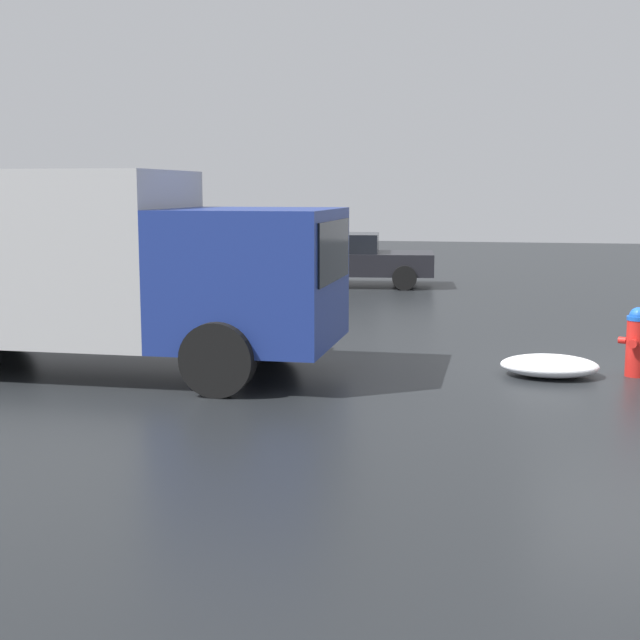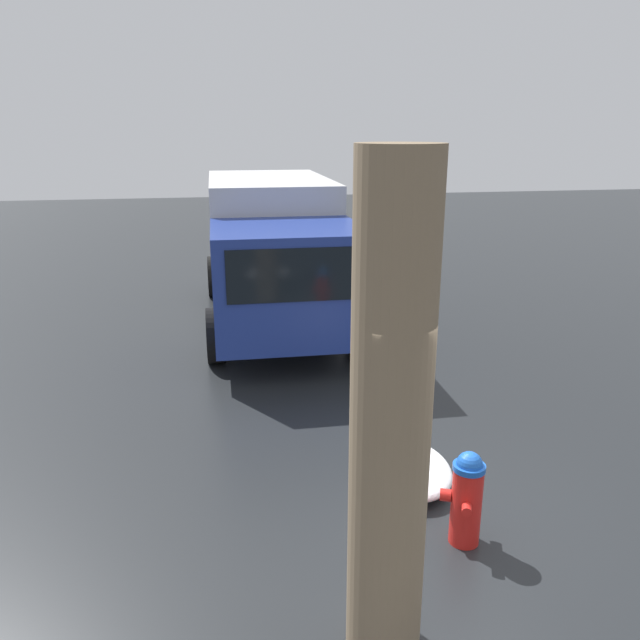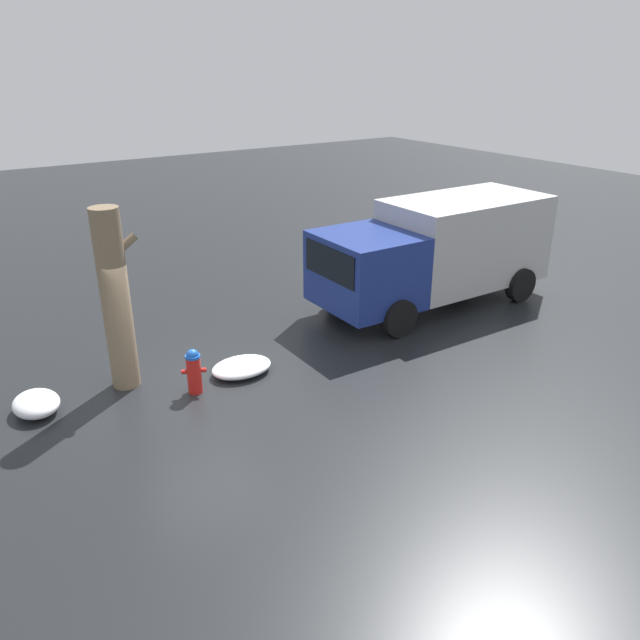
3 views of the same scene
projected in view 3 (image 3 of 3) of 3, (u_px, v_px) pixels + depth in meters
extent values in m
plane|color=black|center=(196.00, 392.00, 12.19)|extent=(60.00, 60.00, 0.00)
cylinder|color=red|center=(194.00, 375.00, 12.05)|extent=(0.28, 0.28, 0.75)
cylinder|color=blue|center=(193.00, 356.00, 11.89)|extent=(0.29, 0.29, 0.05)
sphere|color=blue|center=(193.00, 355.00, 11.88)|extent=(0.24, 0.24, 0.24)
cylinder|color=red|center=(194.00, 366.00, 12.18)|extent=(0.14, 0.14, 0.11)
cylinder|color=red|center=(184.00, 372.00, 11.98)|extent=(0.13, 0.12, 0.09)
cylinder|color=red|center=(204.00, 370.00, 12.05)|extent=(0.13, 0.12, 0.09)
cylinder|color=#7F6B51|center=(116.00, 301.00, 11.78)|extent=(0.54, 0.54, 3.58)
cylinder|color=#7F6B51|center=(122.00, 248.00, 11.51)|extent=(0.62, 0.15, 0.50)
cube|color=navy|center=(366.00, 270.00, 14.97)|extent=(2.15, 2.35, 1.75)
cube|color=black|center=(329.00, 263.00, 14.29)|extent=(0.05, 1.95, 0.77)
cube|color=#BCBCBC|center=(463.00, 240.00, 16.50)|extent=(4.32, 2.37, 2.24)
cylinder|color=black|center=(399.00, 318.00, 14.47)|extent=(0.90, 0.29, 0.90)
cylinder|color=black|center=(342.00, 289.00, 16.26)|extent=(0.90, 0.29, 0.90)
cylinder|color=black|center=(520.00, 285.00, 16.58)|extent=(0.90, 0.29, 0.90)
cylinder|color=black|center=(458.00, 262.00, 18.37)|extent=(0.90, 0.29, 0.90)
ellipsoid|color=white|center=(242.00, 367.00, 12.87)|extent=(1.28, 0.95, 0.28)
ellipsoid|color=white|center=(36.00, 404.00, 11.43)|extent=(0.82, 1.05, 0.36)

